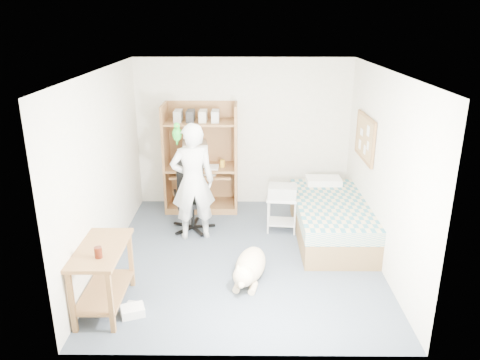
% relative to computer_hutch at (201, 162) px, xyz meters
% --- Properties ---
extents(floor, '(4.00, 4.00, 0.00)m').
position_rel_computer_hutch_xyz_m(floor, '(0.70, -1.74, -0.82)').
color(floor, '#404C58').
rests_on(floor, ground).
extents(wall_back, '(3.60, 0.02, 2.50)m').
position_rel_computer_hutch_xyz_m(wall_back, '(0.70, 0.26, 0.43)').
color(wall_back, beige).
rests_on(wall_back, floor).
extents(wall_right, '(0.02, 4.00, 2.50)m').
position_rel_computer_hutch_xyz_m(wall_right, '(2.50, -1.74, 0.43)').
color(wall_right, beige).
rests_on(wall_right, floor).
extents(wall_left, '(0.02, 4.00, 2.50)m').
position_rel_computer_hutch_xyz_m(wall_left, '(-1.10, -1.74, 0.43)').
color(wall_left, beige).
rests_on(wall_left, floor).
extents(ceiling, '(3.60, 4.00, 0.02)m').
position_rel_computer_hutch_xyz_m(ceiling, '(0.70, -1.74, 1.68)').
color(ceiling, white).
rests_on(ceiling, wall_back).
extents(computer_hutch, '(1.20, 0.63, 1.80)m').
position_rel_computer_hutch_xyz_m(computer_hutch, '(0.00, 0.00, 0.00)').
color(computer_hutch, brown).
rests_on(computer_hutch, floor).
extents(bed, '(1.02, 2.02, 0.66)m').
position_rel_computer_hutch_xyz_m(bed, '(2.00, -1.12, -0.53)').
color(bed, brown).
rests_on(bed, floor).
extents(side_desk, '(0.50, 1.00, 0.75)m').
position_rel_computer_hutch_xyz_m(side_desk, '(-0.85, -2.94, -0.33)').
color(side_desk, brown).
rests_on(side_desk, floor).
extents(corkboard, '(0.04, 0.94, 0.66)m').
position_rel_computer_hutch_xyz_m(corkboard, '(2.47, -0.84, 0.63)').
color(corkboard, '#9C7846').
rests_on(corkboard, wall_right).
extents(office_chair, '(0.59, 0.59, 1.04)m').
position_rel_computer_hutch_xyz_m(office_chair, '(-0.09, -0.83, -0.45)').
color(office_chair, black).
rests_on(office_chair, floor).
extents(person, '(0.70, 0.53, 1.74)m').
position_rel_computer_hutch_xyz_m(person, '(-0.02, -1.14, 0.05)').
color(person, silver).
rests_on(person, floor).
extents(parrot, '(0.13, 0.22, 0.35)m').
position_rel_computer_hutch_xyz_m(parrot, '(-0.22, -1.13, 0.77)').
color(parrot, '#1C8813').
rests_on(parrot, person).
extents(dog, '(0.51, 1.11, 0.42)m').
position_rel_computer_hutch_xyz_m(dog, '(0.78, -2.34, -0.64)').
color(dog, beige).
rests_on(dog, floor).
extents(printer_cart, '(0.49, 0.41, 0.55)m').
position_rel_computer_hutch_xyz_m(printer_cart, '(1.29, -0.90, -0.46)').
color(printer_cart, silver).
rests_on(printer_cart, floor).
extents(printer, '(0.45, 0.36, 0.18)m').
position_rel_computer_hutch_xyz_m(printer, '(1.29, -0.90, -0.18)').
color(printer, '#A5A5A1').
rests_on(printer, printer_cart).
extents(crt_monitor, '(0.46, 0.48, 0.38)m').
position_rel_computer_hutch_xyz_m(crt_monitor, '(-0.10, 0.01, 0.14)').
color(crt_monitor, beige).
rests_on(crt_monitor, computer_hutch).
extents(keyboard, '(0.47, 0.22, 0.03)m').
position_rel_computer_hutch_xyz_m(keyboard, '(0.03, -0.16, -0.15)').
color(keyboard, beige).
rests_on(keyboard, computer_hutch).
extents(pencil_cup, '(0.08, 0.08, 0.12)m').
position_rel_computer_hutch_xyz_m(pencil_cup, '(0.35, -0.09, -0.00)').
color(pencil_cup, gold).
rests_on(pencil_cup, computer_hutch).
extents(drink_glass, '(0.08, 0.08, 0.12)m').
position_rel_computer_hutch_xyz_m(drink_glass, '(-0.80, -3.16, -0.01)').
color(drink_glass, '#42150A').
rests_on(drink_glass, side_desk).
extents(floor_box_a, '(0.30, 0.28, 0.10)m').
position_rel_computer_hutch_xyz_m(floor_box_a, '(-0.52, -3.09, -0.77)').
color(floor_box_a, white).
rests_on(floor_box_a, floor).
extents(floor_box_b, '(0.22, 0.25, 0.08)m').
position_rel_computer_hutch_xyz_m(floor_box_b, '(-0.53, -3.05, -0.78)').
color(floor_box_b, '#B1B0AB').
rests_on(floor_box_b, floor).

